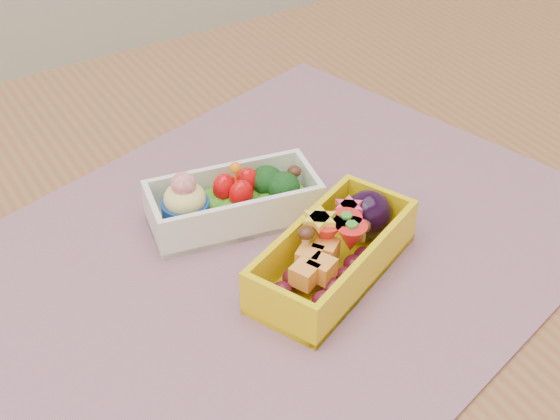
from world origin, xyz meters
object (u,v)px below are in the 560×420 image
table (306,301)px  placemat (276,251)px  bento_yellow (335,251)px  bento_white (233,201)px

table → placemat: bearing=-155.1°
bento_yellow → placemat: bearing=94.5°
placemat → bento_yellow: size_ratio=3.17×
table → bento_white: (-0.06, 0.03, 0.12)m
bento_white → bento_yellow: bento_white is taller
bento_white → placemat: bearing=-68.2°
table → bento_yellow: (-0.02, -0.07, 0.12)m
bento_white → bento_yellow: bearing=-59.3°
placemat → bento_white: 0.06m
placemat → bento_yellow: bearing=-61.4°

